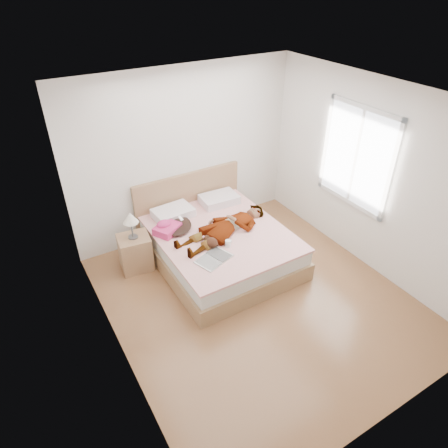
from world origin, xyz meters
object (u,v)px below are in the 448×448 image
at_px(towel, 167,228).
at_px(coffee_mug, 228,243).
at_px(plush_toy, 211,242).
at_px(magazine, 214,259).
at_px(nightstand, 135,250).
at_px(phone, 181,218).
at_px(bed, 218,242).
at_px(woman, 225,225).

height_order(towel, coffee_mug, towel).
height_order(coffee_mug, plush_toy, plush_toy).
relative_size(magazine, nightstand, 0.57).
height_order(phone, magazine, phone).
bearing_deg(phone, towel, 167.45).
relative_size(bed, coffee_mug, 16.78).
distance_m(woman, coffee_mug, 0.36).
distance_m(towel, plush_toy, 0.72).
relative_size(phone, magazine, 0.16).
bearing_deg(woman, nightstand, -125.10).
distance_m(phone, towel, 0.24).
xyz_separation_m(towel, plush_toy, (0.37, -0.61, -0.00)).
distance_m(woman, nightstand, 1.33).
relative_size(phone, towel, 0.20).
relative_size(towel, magazine, 0.83).
relative_size(woman, towel, 3.52).
distance_m(bed, nightstand, 1.19).
bearing_deg(towel, coffee_mug, -51.65).
height_order(towel, magazine, towel).
distance_m(phone, bed, 0.66).
xyz_separation_m(woman, coffee_mug, (-0.15, -0.33, -0.06)).
bearing_deg(phone, plush_toy, -88.64).
distance_m(bed, plush_toy, 0.52).
relative_size(plush_toy, nightstand, 0.27).
distance_m(magazine, plush_toy, 0.30).
distance_m(phone, coffee_mug, 0.82).
relative_size(woman, phone, 17.94).
bearing_deg(nightstand, phone, -8.20).
relative_size(phone, bed, 0.04).
bearing_deg(magazine, bed, 56.19).
bearing_deg(coffee_mug, towel, 128.35).
distance_m(plush_toy, nightstand, 1.13).
bearing_deg(plush_toy, woman, 30.75).
relative_size(woman, bed, 0.75).
bearing_deg(bed, nightstand, 160.56).
xyz_separation_m(bed, towel, (-0.66, 0.30, 0.31)).
xyz_separation_m(woman, plush_toy, (-0.35, -0.21, -0.04)).
height_order(phone, bed, bed).
distance_m(bed, magazine, 0.74).
xyz_separation_m(phone, coffee_mug, (0.35, -0.73, -0.12)).
height_order(woman, nightstand, nightstand).
bearing_deg(bed, towel, 155.67).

